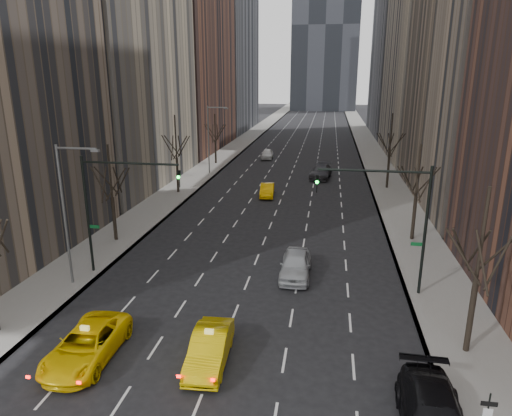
% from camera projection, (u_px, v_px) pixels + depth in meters
% --- Properties ---
extents(ground, '(400.00, 400.00, 0.00)m').
position_uv_depth(ground, '(195.00, 411.00, 18.57)').
color(ground, black).
rests_on(ground, ground).
extents(sidewalk_left, '(4.50, 320.00, 0.15)m').
position_uv_depth(sidewalk_left, '(237.00, 146.00, 86.72)').
color(sidewalk_left, slate).
rests_on(sidewalk_left, ground).
extents(sidewalk_right, '(4.50, 320.00, 0.15)m').
position_uv_depth(sidewalk_right, '(369.00, 149.00, 83.02)').
color(sidewalk_right, slate).
rests_on(sidewalk_right, ground).
extents(bld_left_far, '(14.00, 28.00, 44.00)m').
position_uv_depth(bld_left_far, '(179.00, 21.00, 78.15)').
color(bld_left_far, brown).
rests_on(bld_left_far, ground).
extents(tree_lw_b, '(3.36, 3.50, 7.82)m').
position_uv_depth(tree_lw_b, '(112.00, 197.00, 36.39)').
color(tree_lw_b, black).
rests_on(tree_lw_b, ground).
extents(tree_lw_c, '(3.36, 3.50, 8.74)m').
position_uv_depth(tree_lw_c, '(177.00, 158.00, 51.46)').
color(tree_lw_c, black).
rests_on(tree_lw_c, ground).
extents(tree_lw_d, '(3.36, 3.50, 7.36)m').
position_uv_depth(tree_lw_d, '(215.00, 141.00, 68.65)').
color(tree_lw_d, black).
rests_on(tree_lw_d, ground).
extents(tree_rw_a, '(3.36, 3.50, 8.28)m').
position_uv_depth(tree_rw_a, '(476.00, 281.00, 21.35)').
color(tree_rw_a, black).
rests_on(tree_rw_a, ground).
extents(tree_rw_b, '(3.36, 3.50, 7.82)m').
position_uv_depth(tree_rw_b, '(416.00, 197.00, 36.55)').
color(tree_rw_b, black).
rests_on(tree_rw_b, ground).
extents(tree_rw_c, '(3.36, 3.50, 8.74)m').
position_uv_depth(tree_rw_c, '(389.00, 155.00, 53.52)').
color(tree_rw_c, black).
rests_on(tree_rw_c, ground).
extents(traffic_mast_left, '(6.69, 0.39, 8.00)m').
position_uv_depth(traffic_mast_left, '(110.00, 197.00, 29.77)').
color(traffic_mast_left, black).
rests_on(traffic_mast_left, ground).
extents(traffic_mast_right, '(6.69, 0.39, 8.00)m').
position_uv_depth(traffic_mast_right, '(398.00, 209.00, 27.01)').
color(traffic_mast_right, black).
rests_on(traffic_mast_right, ground).
extents(streetlight_near, '(2.83, 0.22, 9.00)m').
position_uv_depth(streetlight_near, '(68.00, 202.00, 28.10)').
color(streetlight_near, slate).
rests_on(streetlight_near, ground).
extents(streetlight_far, '(2.83, 0.22, 9.00)m').
position_uv_depth(streetlight_far, '(211.00, 133.00, 61.26)').
color(streetlight_far, slate).
rests_on(streetlight_far, ground).
extents(taxi_suv, '(2.72, 5.68, 1.56)m').
position_uv_depth(taxi_suv, '(87.00, 345.00, 21.74)').
color(taxi_suv, yellow).
rests_on(taxi_suv, ground).
extents(taxi_sedan, '(1.89, 4.81, 1.56)m').
position_uv_depth(taxi_sedan, '(210.00, 348.00, 21.46)').
color(taxi_sedan, '#DAB404').
rests_on(taxi_sedan, ground).
extents(silver_sedan_ahead, '(2.02, 4.98, 1.69)m').
position_uv_depth(silver_sedan_ahead, '(296.00, 265.00, 30.72)').
color(silver_sedan_ahead, '#A9ADB2').
rests_on(silver_sedan_ahead, ground).
extents(far_taxi, '(1.85, 4.39, 1.41)m').
position_uv_depth(far_taxi, '(267.00, 190.00, 51.01)').
color(far_taxi, '#FDB505').
rests_on(far_taxi, ground).
extents(far_suv_grey, '(3.14, 6.25, 1.74)m').
position_uv_depth(far_suv_grey, '(321.00, 172.00, 59.95)').
color(far_suv_grey, '#333338').
rests_on(far_suv_grey, ground).
extents(far_car_white, '(2.05, 4.59, 1.53)m').
position_uv_depth(far_car_white, '(267.00, 154.00, 73.78)').
color(far_car_white, white).
rests_on(far_car_white, ground).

